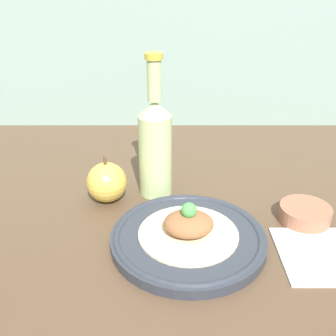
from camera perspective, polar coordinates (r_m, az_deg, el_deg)
The scene contains 7 objects.
ground_plane at distance 81.36cm, azimuth -0.34°, elevation -8.03°, with size 180.00×110.00×4.00cm, color brown.
plate at distance 72.16cm, azimuth 2.57°, elevation -10.05°, with size 28.15×28.15×2.27cm.
plated_food at distance 70.69cm, azimuth 2.61°, elevation -8.41°, with size 18.06×18.06×6.55cm.
cider_bottle at distance 82.96cm, azimuth -2.21°, elevation 3.47°, with size 7.09×7.09×30.50cm.
apple at distance 84.28cm, azimuth -9.20°, elevation -2.06°, with size 8.58×8.58×10.22cm.
napkin at distance 74.59cm, azimuth 21.21°, elevation -11.54°, with size 15.22×15.59×0.80cm.
dipping_bowl at distance 81.97cm, azimuth 18.92°, elevation -6.33°, with size 9.96×9.96×3.30cm.
Camera 1 is at (0.41, -66.88, 44.33)cm, focal length 42.00 mm.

